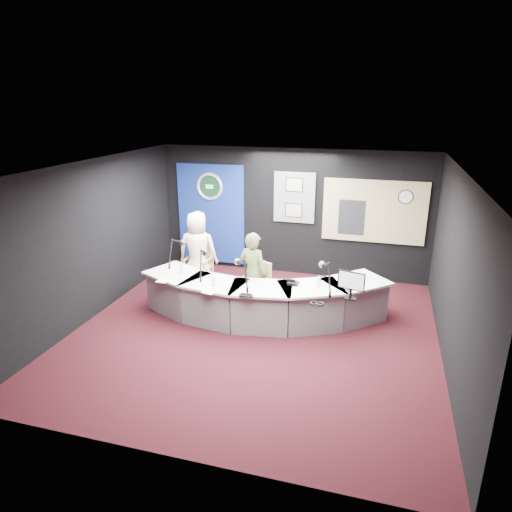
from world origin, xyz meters
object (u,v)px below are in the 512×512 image
(broadcast_desk, at_px, (260,299))
(person_man, at_px, (198,250))
(armchair_right, at_px, (253,290))
(person_woman, at_px, (253,273))
(armchair_left, at_px, (198,266))

(broadcast_desk, xyz_separation_m, person_man, (-1.63, 1.05, 0.44))
(armchair_right, height_order, person_man, person_man)
(broadcast_desk, relative_size, person_man, 2.75)
(armchair_right, bearing_deg, person_woman, 26.10)
(armchair_right, distance_m, person_woman, 0.34)
(broadcast_desk, distance_m, person_woman, 0.50)
(person_woman, bearing_deg, person_man, -12.90)
(broadcast_desk, xyz_separation_m, person_woman, (-0.20, 0.22, 0.40))
(armchair_left, bearing_deg, armchair_right, -25.68)
(broadcast_desk, bearing_deg, person_man, 147.21)
(person_woman, bearing_deg, broadcast_desk, 148.65)
(armchair_right, bearing_deg, person_man, 176.08)
(broadcast_desk, height_order, person_woman, person_woman)
(armchair_right, relative_size, person_man, 0.53)
(broadcast_desk, height_order, armchair_right, armchair_right)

